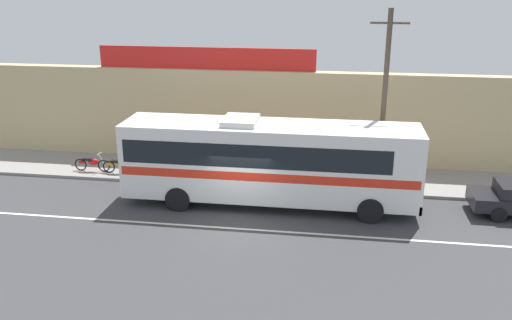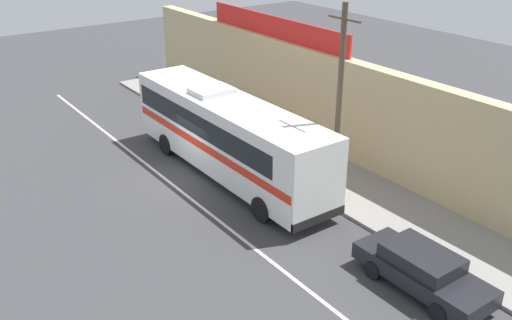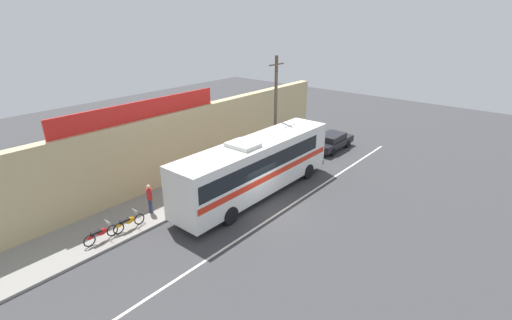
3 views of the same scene
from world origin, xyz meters
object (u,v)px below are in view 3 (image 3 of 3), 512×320
Objects in this scene: parked_car at (332,141)px; motorcycle_black at (128,222)px; intercity_bus at (256,165)px; motorcycle_blue at (100,234)px; utility_pole at (276,110)px; pedestrian_far_left at (150,197)px.

motorcycle_black is (-18.15, 1.95, -0.17)m from parked_car.
intercity_bus reaches higher than motorcycle_black.
motorcycle_blue and motorcycle_black have the same top height.
utility_pole reaches higher than intercity_bus.
intercity_bus is 10.70m from parked_car.
motorcycle_black is 1.98m from pedestrian_far_left.
parked_car is 2.61× the size of pedestrian_far_left.
intercity_bus is at bearing -156.36° from utility_pole.
intercity_bus is 9.51m from motorcycle_blue.
utility_pole is at bearing 23.64° from intercity_bus.
intercity_bus reaches higher than pedestrian_far_left.
utility_pole is 4.57× the size of pedestrian_far_left.
intercity_bus reaches higher than motorcycle_blue.
utility_pole is 12.83m from motorcycle_black.
parked_car is 2.48× the size of motorcycle_blue.
utility_pole is 14.29m from motorcycle_blue.
pedestrian_far_left is (-5.75, 2.97, -0.91)m from intercity_bus.
parked_car is at bearing -6.13° from motorcycle_black.
parked_car is 16.56m from pedestrian_far_left.
intercity_bus is 6.65× the size of motorcycle_black.
motorcycle_blue is at bearing -171.50° from pedestrian_far_left.
motorcycle_blue is at bearing 176.57° from motorcycle_black.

